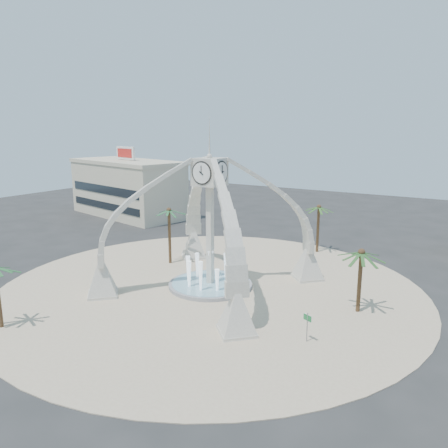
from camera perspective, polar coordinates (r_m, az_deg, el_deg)
The scene contains 9 objects.
ground at distance 42.41m, azimuth -1.78°, elevation -8.20°, with size 140.00×140.00×0.00m, color #282828.
plaza at distance 42.40m, azimuth -1.78°, elevation -8.16°, with size 40.00×40.00×0.06m, color #C7B394.
clock_tower at distance 40.58m, azimuth -1.84°, elevation 0.41°, with size 17.94×17.94×16.30m.
fountain at distance 42.31m, azimuth -1.78°, elevation -7.84°, with size 8.00×8.00×3.62m.
building_nw at distance 77.79m, azimuth -12.51°, elevation 4.65°, with size 23.75×13.73×11.90m.
palm_east at distance 36.95m, azimuth 17.53°, elevation -3.63°, with size 4.48×4.48×5.84m.
palm_west at distance 48.41m, azimuth -7.21°, elevation 1.69°, with size 4.56×4.56×6.77m.
palm_north at distance 53.80m, azimuth 12.29°, elevation 2.10°, with size 4.29×4.29×6.32m.
street_sign at distance 32.09m, azimuth 10.84°, elevation -12.39°, with size 0.76×0.33×2.21m.
Camera 1 is at (22.12, -32.97, 14.91)m, focal length 35.00 mm.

